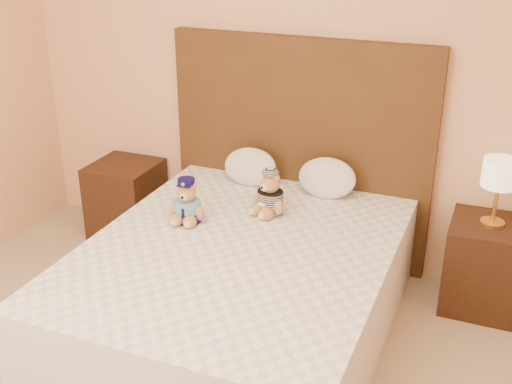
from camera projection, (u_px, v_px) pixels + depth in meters
room_walls at (152, 32)px, 2.32m from camera, size 4.04×4.52×2.72m
bed at (239, 290)px, 3.57m from camera, size 1.60×2.00×0.55m
headboard at (300, 152)px, 4.23m from camera, size 1.75×0.08×1.50m
nightstand_left at (126, 199)px, 4.68m from camera, size 0.45×0.45×0.55m
nightstand_right at (485, 265)px, 3.81m from camera, size 0.45×0.45×0.55m
lamp at (500, 176)px, 3.58m from camera, size 0.20×0.20×0.40m
teddy_police at (187, 200)px, 3.69m from camera, size 0.25×0.24×0.26m
teddy_prisoner at (270, 193)px, 3.78m from camera, size 0.31×0.30×0.27m
pillow_left at (250, 165)px, 4.21m from camera, size 0.36×0.23×0.25m
pillow_right at (327, 176)px, 4.02m from camera, size 0.37×0.24×0.26m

